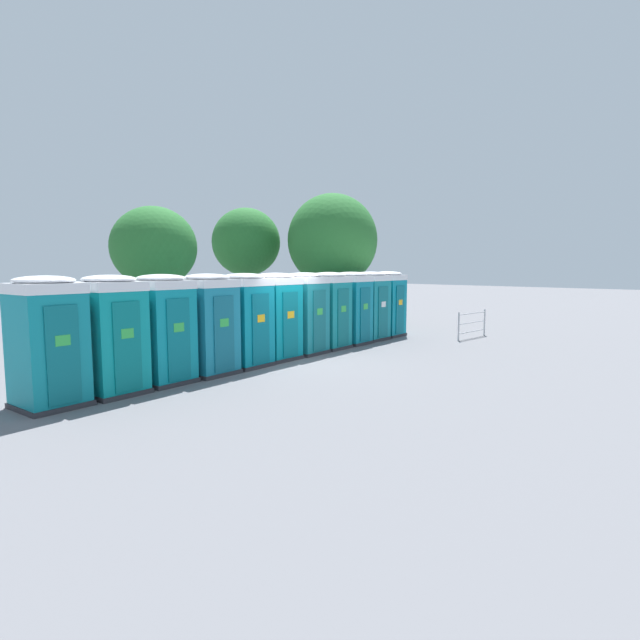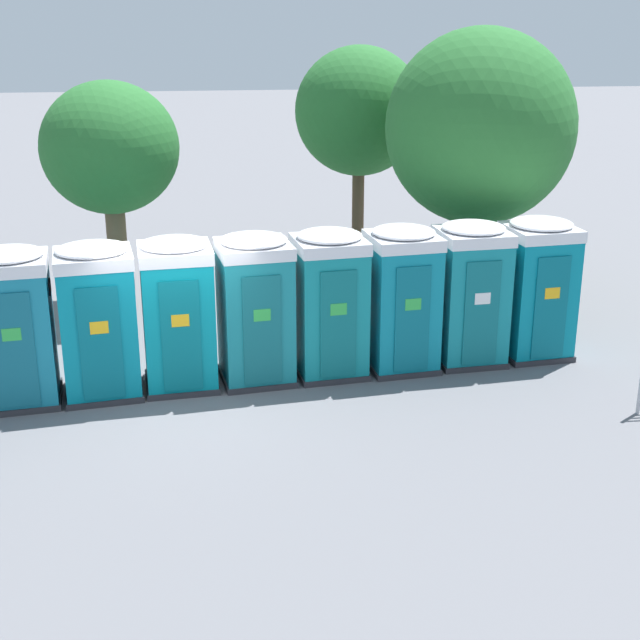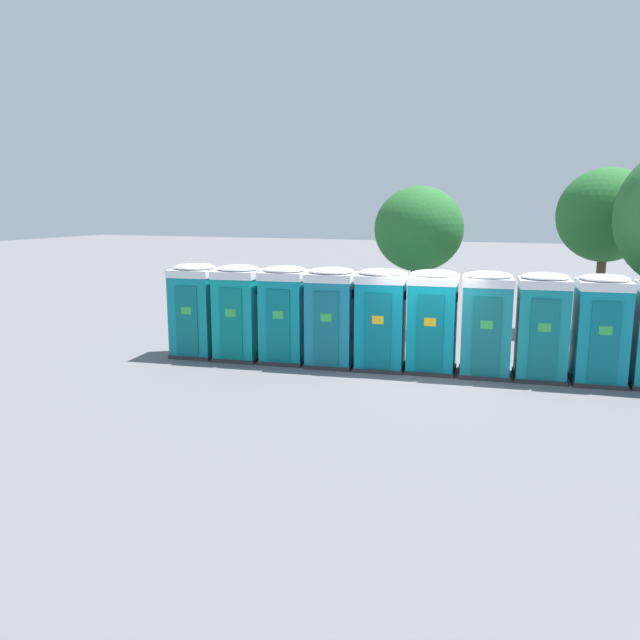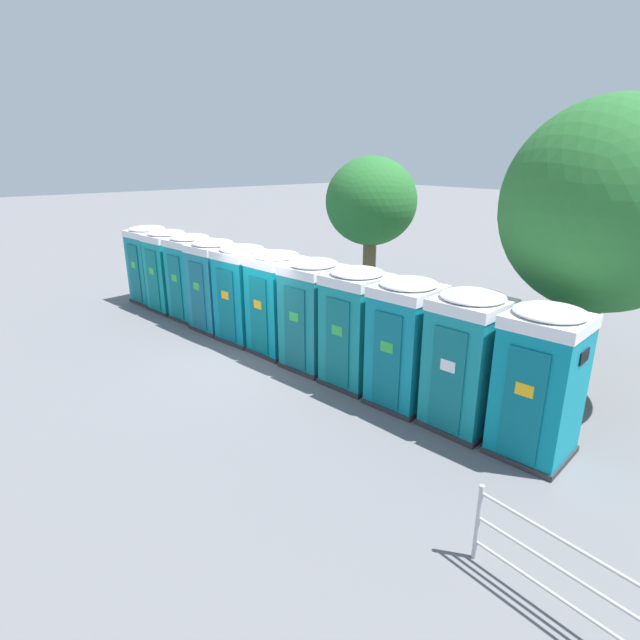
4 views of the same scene
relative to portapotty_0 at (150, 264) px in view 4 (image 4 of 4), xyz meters
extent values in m
plane|color=slate|center=(6.40, 0.23, -1.28)|extent=(120.00, 120.00, 0.00)
cube|color=#2D2D33|center=(0.00, 0.01, -1.23)|extent=(1.32, 1.34, 0.10)
cube|color=#0E828F|center=(0.00, 0.01, -0.13)|extent=(1.26, 1.27, 2.10)
cube|color=#0B656F|center=(0.07, -0.57, -0.21)|extent=(0.62, 0.11, 1.85)
cube|color=green|center=(0.07, -0.59, 0.07)|extent=(0.28, 0.04, 0.20)
cube|color=black|center=(0.57, 0.08, 0.60)|extent=(0.07, 0.36, 0.20)
cube|color=white|center=(0.00, 0.01, 1.02)|extent=(1.29, 1.31, 0.20)
ellipsoid|color=white|center=(0.00, 0.01, 1.17)|extent=(1.23, 1.25, 0.18)
cube|color=#2D2D33|center=(1.27, 0.10, -1.23)|extent=(1.30, 1.33, 0.10)
cube|color=#0B8E91|center=(1.27, 0.10, -0.13)|extent=(1.24, 1.27, 2.10)
cube|color=#086F71|center=(1.35, -0.48, -0.21)|extent=(0.61, 0.11, 1.85)
cube|color=green|center=(1.35, -0.50, 0.07)|extent=(0.28, 0.04, 0.20)
cube|color=black|center=(1.84, 0.17, 0.60)|extent=(0.07, 0.36, 0.20)
cube|color=white|center=(1.27, 0.10, 1.02)|extent=(1.28, 1.31, 0.20)
ellipsoid|color=white|center=(1.27, 0.10, 1.17)|extent=(1.22, 1.24, 0.18)
cube|color=#2D2D33|center=(2.54, 0.27, -1.23)|extent=(1.31, 1.34, 0.10)
cube|color=#0B8898|center=(2.54, 0.27, -0.13)|extent=(1.24, 1.27, 2.10)
cube|color=#086A77|center=(2.62, -0.31, -0.21)|extent=(0.61, 0.11, 1.85)
cube|color=green|center=(2.62, -0.33, 0.07)|extent=(0.28, 0.04, 0.20)
cube|color=black|center=(3.10, 0.34, 0.60)|extent=(0.07, 0.36, 0.20)
cube|color=white|center=(2.54, 0.27, 1.02)|extent=(1.28, 1.31, 0.20)
ellipsoid|color=white|center=(2.54, 0.27, 1.17)|extent=(1.22, 1.25, 0.18)
cube|color=#2D2D33|center=(3.82, 0.33, -1.23)|extent=(1.35, 1.34, 0.10)
cube|color=teal|center=(3.82, 0.33, -0.13)|extent=(1.28, 1.27, 2.10)
cube|color=#105F75|center=(3.89, -0.25, -0.21)|extent=(0.63, 0.11, 1.85)
cube|color=green|center=(3.90, -0.27, 0.07)|extent=(0.28, 0.04, 0.20)
cube|color=black|center=(4.40, 0.40, 0.60)|extent=(0.07, 0.36, 0.20)
cube|color=white|center=(3.82, 0.33, 1.02)|extent=(1.32, 1.31, 0.20)
ellipsoid|color=white|center=(3.82, 0.33, 1.17)|extent=(1.26, 1.25, 0.18)
cube|color=#2D2D33|center=(5.09, 0.48, -1.23)|extent=(1.39, 1.36, 0.10)
cube|color=#088399|center=(5.09, 0.48, -0.13)|extent=(1.32, 1.29, 2.10)
cube|color=#076677|center=(5.17, -0.10, -0.21)|extent=(0.64, 0.12, 1.85)
cube|color=yellow|center=(5.18, -0.11, 0.07)|extent=(0.28, 0.05, 0.20)
cube|color=black|center=(5.68, 0.57, 0.60)|extent=(0.07, 0.36, 0.20)
cube|color=white|center=(5.09, 0.48, 1.02)|extent=(1.36, 1.33, 0.20)
ellipsoid|color=white|center=(5.09, 0.48, 1.17)|extent=(1.29, 1.27, 0.18)
cube|color=#2D2D33|center=(6.36, 0.67, -1.23)|extent=(1.29, 1.30, 0.10)
cube|color=#078A9A|center=(6.36, 0.67, -0.13)|extent=(1.23, 1.24, 2.10)
cube|color=#076B78|center=(6.41, 0.08, -0.21)|extent=(0.62, 0.09, 1.85)
cube|color=yellow|center=(6.41, 0.06, 0.07)|extent=(0.28, 0.03, 0.20)
cube|color=black|center=(6.93, 0.72, 0.60)|extent=(0.06, 0.36, 0.20)
cube|color=white|center=(6.36, 0.67, 1.02)|extent=(1.27, 1.28, 0.20)
ellipsoid|color=white|center=(6.36, 0.67, 1.17)|extent=(1.21, 1.21, 0.18)
cube|color=#2D2D33|center=(7.63, 0.77, -1.23)|extent=(1.35, 1.35, 0.10)
cube|color=teal|center=(7.63, 0.77, -0.13)|extent=(1.28, 1.28, 2.10)
cube|color=#11646C|center=(7.71, 0.19, -0.21)|extent=(0.63, 0.11, 1.85)
cube|color=green|center=(7.71, 0.17, 0.07)|extent=(0.28, 0.05, 0.20)
cube|color=black|center=(8.21, 0.84, 0.60)|extent=(0.07, 0.36, 0.20)
cube|color=white|center=(7.63, 0.77, 1.02)|extent=(1.32, 1.32, 0.20)
ellipsoid|color=white|center=(7.63, 0.77, 1.17)|extent=(1.26, 1.26, 0.18)
cube|color=#2D2D33|center=(8.90, 0.91, -1.23)|extent=(1.31, 1.33, 0.10)
cube|color=teal|center=(8.90, 0.91, -0.13)|extent=(1.25, 1.27, 2.10)
cube|color=#0D686E|center=(8.98, 0.32, -0.21)|extent=(0.62, 0.10, 1.85)
cube|color=green|center=(8.98, 0.31, 0.07)|extent=(0.28, 0.04, 0.20)
cube|color=black|center=(9.47, 0.97, 0.60)|extent=(0.07, 0.36, 0.20)
cube|color=white|center=(8.90, 0.91, 1.02)|extent=(1.29, 1.31, 0.20)
ellipsoid|color=white|center=(8.90, 0.91, 1.17)|extent=(1.22, 1.24, 0.18)
cube|color=#2D2D33|center=(10.18, 1.01, -1.23)|extent=(1.29, 1.32, 0.10)
cube|color=#0D8299|center=(10.18, 1.01, -0.13)|extent=(1.23, 1.26, 2.10)
cube|color=#0A6577|center=(10.25, 0.43, -0.21)|extent=(0.61, 0.10, 1.85)
cube|color=green|center=(10.25, 0.41, 0.07)|extent=(0.28, 0.04, 0.20)
cube|color=black|center=(10.74, 1.07, 0.60)|extent=(0.07, 0.36, 0.20)
cube|color=white|center=(10.18, 1.01, 1.02)|extent=(1.27, 1.30, 0.20)
ellipsoid|color=white|center=(10.18, 1.01, 1.17)|extent=(1.20, 1.23, 0.18)
cube|color=#2D2D33|center=(11.45, 1.17, -1.23)|extent=(1.27, 1.28, 0.10)
cube|color=teal|center=(11.45, 1.17, -0.13)|extent=(1.21, 1.22, 2.10)
cube|color=#0D6670|center=(11.49, 0.59, -0.21)|extent=(0.62, 0.08, 1.85)
cube|color=white|center=(11.49, 0.57, 0.07)|extent=(0.28, 0.03, 0.20)
cube|color=black|center=(12.02, 1.21, 0.60)|extent=(0.05, 0.36, 0.20)
cube|color=white|center=(11.45, 1.17, 1.02)|extent=(1.24, 1.26, 0.20)
ellipsoid|color=white|center=(11.45, 1.17, 1.17)|extent=(1.18, 1.20, 0.18)
cube|color=#2D2D33|center=(12.72, 1.31, -1.23)|extent=(1.30, 1.32, 0.10)
cube|color=#078096|center=(12.72, 1.31, -0.13)|extent=(1.24, 1.25, 2.10)
cube|color=#076375|center=(12.78, 0.73, -0.21)|extent=(0.62, 0.10, 1.85)
cube|color=yellow|center=(12.78, 0.72, 0.07)|extent=(0.28, 0.04, 0.20)
cube|color=black|center=(13.29, 1.38, 0.60)|extent=(0.06, 0.36, 0.20)
cube|color=white|center=(12.72, 1.31, 1.02)|extent=(1.28, 1.29, 0.20)
ellipsoid|color=white|center=(12.72, 1.31, 1.17)|extent=(1.21, 1.23, 0.18)
cylinder|color=brown|center=(10.47, 7.29, 0.21)|extent=(0.28, 0.28, 2.98)
ellipsoid|color=#286B2D|center=(10.47, 7.29, 2.51)|extent=(2.97, 2.97, 2.95)
cylinder|color=brown|center=(5.00, 5.17, 0.03)|extent=(0.41, 0.41, 2.62)
ellipsoid|color=#286B2D|center=(5.00, 5.17, 2.08)|extent=(2.79, 2.79, 2.67)
cylinder|color=brown|center=(12.29, 3.83, 0.10)|extent=(0.43, 0.43, 2.77)
ellipsoid|color=#286B2D|center=(12.29, 3.83, 2.54)|extent=(3.73, 3.73, 3.82)
cylinder|color=#B7B7BC|center=(13.48, -1.39, -0.76)|extent=(0.06, 0.06, 1.05)
cylinder|color=#B7B7BC|center=(14.48, -1.41, -0.33)|extent=(2.00, 0.08, 0.04)
cylinder|color=#B7B7BC|center=(14.48, -1.41, -0.68)|extent=(2.00, 0.08, 0.04)
cylinder|color=#B7B7BC|center=(14.48, -1.41, -1.03)|extent=(2.00, 0.08, 0.04)
camera|label=1|loc=(-3.20, -10.31, 1.41)|focal=28.00mm
camera|label=2|loc=(6.94, -13.37, 4.68)|focal=50.00mm
camera|label=3|loc=(9.17, -14.47, 2.77)|focal=35.00mm
camera|label=4|loc=(16.06, -5.97, 3.43)|focal=28.00mm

